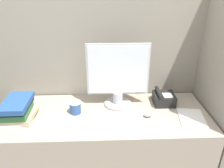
# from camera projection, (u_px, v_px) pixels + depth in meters

# --- Properties ---
(cubicle_panel_rear) EXTENTS (2.03, 0.04, 1.75)m
(cubicle_panel_rear) POSITION_uv_depth(u_px,v_px,m) (105.00, 80.00, 1.98)
(cubicle_panel_rear) COLOR gray
(cubicle_panel_rear) RESTS_ON ground_plane
(cubicle_panel_right) EXTENTS (0.04, 0.69, 1.75)m
(cubicle_panel_right) POSITION_uv_depth(u_px,v_px,m) (213.00, 96.00, 1.72)
(cubicle_panel_right) COLOR gray
(cubicle_panel_right) RESTS_ON ground_plane
(desk) EXTENTS (1.63, 0.63, 0.75)m
(desk) POSITION_uv_depth(u_px,v_px,m) (106.00, 150.00, 1.88)
(desk) COLOR tan
(desk) RESTS_ON ground_plane
(monitor) EXTENTS (0.49, 0.22, 0.52)m
(monitor) POSITION_uv_depth(u_px,v_px,m) (118.00, 78.00, 1.74)
(monitor) COLOR #B7B7BC
(monitor) RESTS_ON desk
(keyboard) EXTENTS (0.39, 0.13, 0.02)m
(keyboard) POSITION_uv_depth(u_px,v_px,m) (115.00, 117.00, 1.65)
(keyboard) COLOR silver
(keyboard) RESTS_ON desk
(mouse) EXTENTS (0.06, 0.04, 0.03)m
(mouse) POSITION_uv_depth(u_px,v_px,m) (148.00, 115.00, 1.67)
(mouse) COLOR gray
(mouse) RESTS_ON desk
(coffee_cup) EXTENTS (0.09, 0.09, 0.10)m
(coffee_cup) POSITION_uv_depth(u_px,v_px,m) (76.00, 107.00, 1.71)
(coffee_cup) COLOR #335999
(coffee_cup) RESTS_ON desk
(book_stack) EXTENTS (0.23, 0.29, 0.17)m
(book_stack) POSITION_uv_depth(u_px,v_px,m) (18.00, 110.00, 1.60)
(book_stack) COLOR silver
(book_stack) RESTS_ON desk
(desk_telephone) EXTENTS (0.17, 0.18, 0.12)m
(desk_telephone) POSITION_uv_depth(u_px,v_px,m) (164.00, 98.00, 1.84)
(desk_telephone) COLOR black
(desk_telephone) RESTS_ON desk
(paper_pile) EXTENTS (0.22, 0.27, 0.01)m
(paper_pile) POSITION_uv_depth(u_px,v_px,m) (192.00, 118.00, 1.66)
(paper_pile) COLOR white
(paper_pile) RESTS_ON desk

